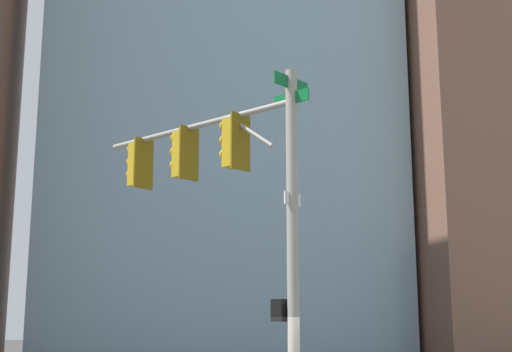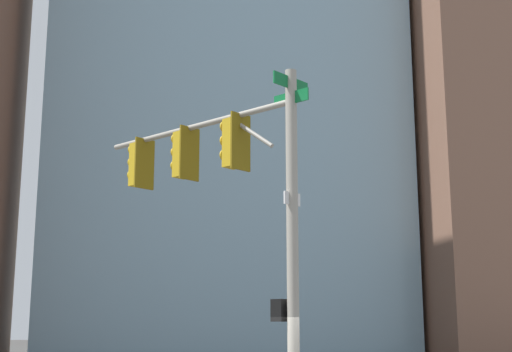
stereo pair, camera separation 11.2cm
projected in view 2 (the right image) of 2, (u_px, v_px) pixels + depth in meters
name	position (u px, v px, depth m)	size (l,w,h in m)	color
signal_pole_assembly	(223.00, 188.00, 14.58)	(4.64, 3.80, 7.13)	#9E998C
building_brick_midblock	(487.00, 88.00, 65.83)	(16.76, 15.94, 46.84)	#845B47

